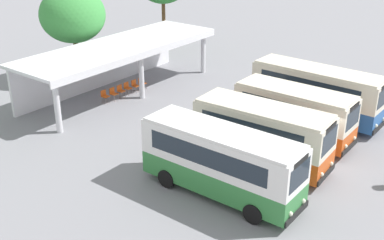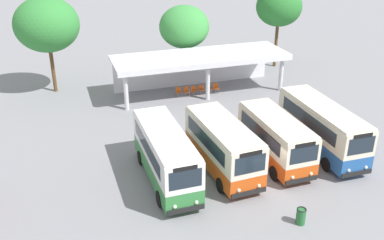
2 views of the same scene
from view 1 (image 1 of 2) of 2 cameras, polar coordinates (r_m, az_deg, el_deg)
ground_plane at (r=25.44m, az=13.76°, el=-5.32°), size 180.00×180.00×0.00m
city_bus_nearest_orange at (r=21.69m, az=3.41°, el=-4.67°), size 2.27×7.63×3.19m
city_bus_second_in_row at (r=24.40m, az=8.18°, el=-1.52°), size 2.61×6.99×3.16m
city_bus_middle_cream at (r=27.34m, az=11.83°, el=0.90°), size 2.32×6.61×3.01m
city_bus_fourth_amber at (r=30.45m, az=14.32°, el=3.27°), size 2.35×8.03×3.20m
terminal_canopy at (r=34.42m, az=-9.05°, el=7.54°), size 15.17×4.85×3.40m
waiting_chair_end_by_column at (r=32.87m, az=-10.14°, el=2.85°), size 0.45×0.45×0.86m
waiting_chair_second_from_end at (r=33.22m, az=-9.16°, el=3.16°), size 0.45×0.45×0.86m
waiting_chair_middle_seat at (r=33.65m, az=-8.31°, el=3.48°), size 0.45×0.45×0.86m
waiting_chair_fourth_seat at (r=34.11m, az=-7.53°, el=3.82°), size 0.45×0.45×0.86m
waiting_chair_fifth_seat at (r=34.52m, az=-6.66°, el=4.11°), size 0.45×0.45×0.86m
waiting_chair_far_end_seat at (r=34.97m, az=-5.87°, el=4.41°), size 0.45×0.45×0.86m
roadside_tree_behind_canopy at (r=36.91m, az=-13.74°, el=11.79°), size 4.72×4.72×6.81m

